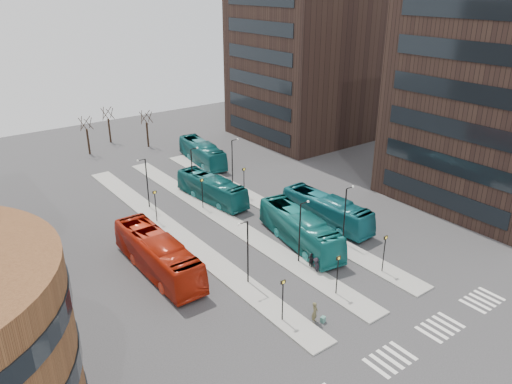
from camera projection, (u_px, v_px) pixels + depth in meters
island_left at (177, 234)px, 53.11m from camera, size 2.50×45.00×0.15m
island_mid at (224, 219)px, 56.42m from camera, size 2.50×45.00×0.15m
island_right at (266, 206)px, 59.73m from camera, size 2.50×45.00×0.15m
suitcase at (323, 319)px, 39.43m from camera, size 0.45×0.40×0.49m
red_bus at (158, 254)px, 45.71m from camera, size 3.11×13.04×3.63m
teal_bus_a at (300, 229)px, 50.62m from camera, size 4.84×12.58×3.42m
teal_bus_b at (212, 189)px, 60.83m from camera, size 3.67×11.38×3.11m
teal_bus_c at (327, 210)px, 54.97m from camera, size 3.37×11.73×3.23m
teal_bus_d at (202, 153)px, 73.36m from camera, size 4.14×11.84×3.23m
traveller at (315, 313)px, 39.15m from camera, size 0.80×0.71×1.85m
commuter_a at (189, 288)px, 42.48m from camera, size 0.81×0.65×1.59m
commuter_b at (311, 261)px, 46.68m from camera, size 0.44×0.93×1.55m
commuter_c at (316, 265)px, 45.89m from camera, size 0.78×1.12×1.58m
crosswalk_stripes at (414, 344)px, 37.15m from camera, size 22.35×2.40×0.01m
tower_near at (509, 75)px, 56.80m from camera, size 20.12×20.00×30.00m
tower_far at (307, 46)px, 81.85m from camera, size 20.12×20.00×30.00m
sign_poles at (259, 224)px, 50.13m from camera, size 12.45×22.12×3.65m
lamp_posts at (239, 195)px, 53.93m from camera, size 14.04×20.24×6.12m
bare_trees at (115, 131)px, 79.82m from camera, size 10.97×8.14×5.90m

